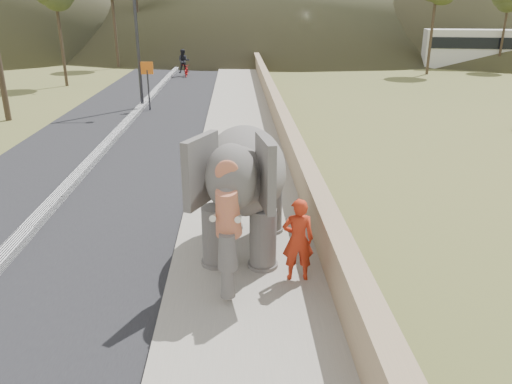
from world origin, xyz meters
TOP-DOWN VIEW (x-y plane):
  - ground at (0.00, 0.00)m, footprint 160.00×160.00m
  - road at (-5.00, 10.00)m, footprint 7.00×120.00m
  - median at (-5.00, 10.00)m, footprint 0.35×120.00m
  - walkway at (0.00, 10.00)m, footprint 3.00×120.00m
  - parapet at (1.65, 10.00)m, footprint 0.30×120.00m
  - lamppost at (-4.69, 15.77)m, footprint 1.76×0.36m
  - signboard at (-4.50, 15.02)m, footprint 0.60×0.08m
  - distant_car at (19.34, 34.67)m, footprint 4.36×2.07m
  - bus_white at (21.36, 32.21)m, footprint 11.28×4.66m
  - elephant_and_man at (0.02, -0.63)m, footprint 2.45×3.98m
  - motorcyclist at (-3.88, 27.79)m, footprint 0.93×1.76m
  - trees at (-3.09, 26.27)m, footprint 48.34×45.74m

SIDE VIEW (x-z plane):
  - ground at x=0.00m, z-range 0.00..0.00m
  - road at x=-5.00m, z-range 0.00..0.03m
  - walkway at x=0.00m, z-range 0.00..0.15m
  - median at x=-5.00m, z-range 0.00..0.22m
  - parapet at x=1.65m, z-range 0.00..1.10m
  - distant_car at x=19.34m, z-range 0.00..1.44m
  - motorcyclist at x=-3.88m, z-range -0.21..1.78m
  - elephant_and_man at x=0.02m, z-range 0.14..2.85m
  - bus_white at x=21.36m, z-range 0.00..3.10m
  - signboard at x=-4.50m, z-range 0.44..2.84m
  - trees at x=-3.09m, z-range -0.66..8.98m
  - lamppost at x=-4.69m, z-range 0.87..8.87m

